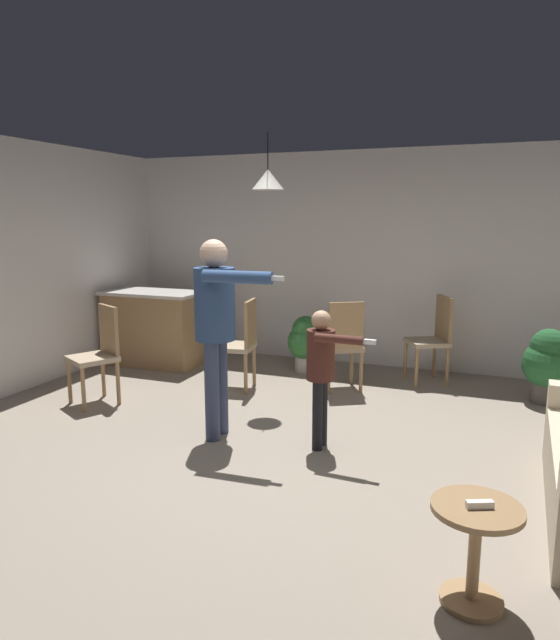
# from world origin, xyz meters

# --- Properties ---
(ground) EXTENTS (7.68, 7.68, 0.00)m
(ground) POSITION_xyz_m (0.00, 0.00, 0.00)
(ground) COLOR gray
(wall_back) EXTENTS (6.40, 0.10, 2.70)m
(wall_back) POSITION_xyz_m (0.00, 3.20, 1.35)
(wall_back) COLOR silver
(wall_back) RESTS_ON ground
(kitchen_counter) EXTENTS (1.26, 0.66, 0.95)m
(kitchen_counter) POSITION_xyz_m (-2.45, 2.16, 0.48)
(kitchen_counter) COLOR #99754C
(kitchen_counter) RESTS_ON ground
(side_table_by_couch) EXTENTS (0.44, 0.44, 0.52)m
(side_table_by_couch) POSITION_xyz_m (1.63, -1.22, 0.33)
(side_table_by_couch) COLOR #99754C
(side_table_by_couch) RESTS_ON ground
(person_adult) EXTENTS (0.85, 0.49, 1.70)m
(person_adult) POSITION_xyz_m (-0.54, 0.26, 1.06)
(person_adult) COLOR #384260
(person_adult) RESTS_ON ground
(person_child) EXTENTS (0.59, 0.35, 1.15)m
(person_child) POSITION_xyz_m (0.36, 0.35, 0.71)
(person_child) COLOR black
(person_child) RESTS_ON ground
(dining_chair_by_counter) EXTENTS (0.48, 0.48, 1.00)m
(dining_chair_by_counter) POSITION_xyz_m (-0.95, 1.58, 0.55)
(dining_chair_by_counter) COLOR #99754C
(dining_chair_by_counter) RESTS_ON ground
(dining_chair_near_wall) EXTENTS (0.57, 0.57, 1.00)m
(dining_chair_near_wall) POSITION_xyz_m (-2.09, 0.64, 0.55)
(dining_chair_near_wall) COLOR #99754C
(dining_chair_near_wall) RESTS_ON ground
(dining_chair_centre_back) EXTENTS (0.57, 0.57, 1.00)m
(dining_chair_centre_back) POSITION_xyz_m (0.99, 2.62, 0.55)
(dining_chair_centre_back) COLOR #99754C
(dining_chair_centre_back) RESTS_ON ground
(dining_chair_spare) EXTENTS (0.58, 0.58, 1.00)m
(dining_chair_spare) POSITION_xyz_m (0.11, 1.93, 0.55)
(dining_chair_spare) COLOR #99754C
(dining_chair_spare) RESTS_ON ground
(potted_plant_corner) EXTENTS (0.45, 0.45, 0.69)m
(potted_plant_corner) POSITION_xyz_m (-0.52, 2.55, 0.38)
(potted_plant_corner) COLOR #B7B2AD
(potted_plant_corner) RESTS_ON ground
(potted_plant_by_wall) EXTENTS (0.50, 0.50, 0.77)m
(potted_plant_by_wall) POSITION_xyz_m (2.17, 2.29, 0.43)
(potted_plant_by_wall) COLOR #4C4742
(potted_plant_by_wall) RESTS_ON ground
(spare_remote_on_table) EXTENTS (0.13, 0.09, 0.04)m
(spare_remote_on_table) POSITION_xyz_m (1.64, -1.24, 0.54)
(spare_remote_on_table) COLOR white
(spare_remote_on_table) RESTS_ON side_table_by_couch
(ceiling_light_pendant) EXTENTS (0.32, 0.32, 0.55)m
(ceiling_light_pendant) POSITION_xyz_m (-0.56, 1.44, 2.25)
(ceiling_light_pendant) COLOR silver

